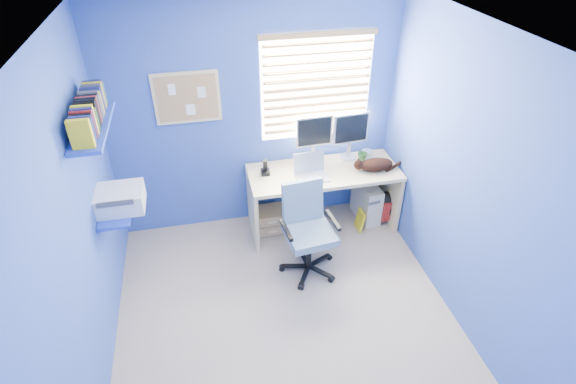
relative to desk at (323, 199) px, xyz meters
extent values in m
cube|color=tan|center=(-0.68, -1.26, -0.37)|extent=(3.00, 3.20, 0.00)
cube|color=white|center=(-0.68, -1.26, 2.13)|extent=(3.00, 3.20, 0.00)
cube|color=#3351A7|center=(-0.68, 0.34, 0.88)|extent=(3.00, 0.01, 2.50)
cube|color=#3351A7|center=(-2.18, -1.26, 0.88)|extent=(0.01, 3.20, 2.50)
cube|color=#3351A7|center=(0.82, -1.26, 0.88)|extent=(0.01, 3.20, 2.50)
cube|color=#C8B087|center=(0.00, 0.00, 0.00)|extent=(1.61, 0.65, 0.74)
cube|color=silver|center=(-0.16, -0.11, 0.48)|extent=(0.34, 0.28, 0.22)
cube|color=silver|center=(-0.06, 0.23, 0.64)|extent=(0.41, 0.14, 0.54)
cube|color=silver|center=(0.34, 0.22, 0.64)|extent=(0.41, 0.15, 0.54)
cube|color=black|center=(-0.62, 0.08, 0.45)|extent=(0.10, 0.12, 0.17)
imported|color=#356F2E|center=(0.46, 0.11, 0.42)|extent=(0.10, 0.09, 0.10)
cylinder|color=silver|center=(0.55, 0.19, 0.41)|extent=(0.13, 0.13, 0.07)
ellipsoid|color=black|center=(0.55, -0.10, 0.44)|extent=(0.38, 0.23, 0.13)
cube|color=beige|center=(0.55, 0.05, -0.14)|extent=(0.23, 0.46, 0.45)
cube|color=tan|center=(-0.59, 0.06, -0.23)|extent=(0.35, 0.28, 0.27)
cube|color=yellow|center=(0.41, -0.15, -0.25)|extent=(0.03, 0.17, 0.24)
ellipsoid|color=black|center=(0.75, -0.05, -0.18)|extent=(0.39, 0.33, 0.39)
cylinder|color=black|center=(-0.33, -0.67, -0.34)|extent=(0.60, 0.60, 0.06)
cylinder|color=black|center=(-0.33, -0.67, -0.12)|extent=(0.06, 0.06, 0.38)
cube|color=#7292A0|center=(-0.33, -0.67, 0.11)|extent=(0.49, 0.49, 0.08)
cube|color=#7292A0|center=(-0.35, -0.46, 0.36)|extent=(0.41, 0.10, 0.43)
cube|color=white|center=(-0.03, 0.33, 1.18)|extent=(1.15, 0.01, 1.10)
cube|color=#A37945|center=(-0.03, 0.30, 1.18)|extent=(1.10, 0.03, 1.00)
cube|color=#C8B087|center=(-1.33, 0.33, 1.18)|extent=(0.64, 0.02, 0.52)
cube|color=tan|center=(-1.33, 0.32, 1.18)|extent=(0.58, 0.01, 0.46)
cube|color=#223DBB|center=(-2.04, -0.51, 0.55)|extent=(0.26, 0.55, 0.03)
cube|color=silver|center=(-2.00, -0.51, 0.65)|extent=(0.42, 0.34, 0.18)
cube|color=#223DBB|center=(-2.05, -0.51, 1.35)|extent=(0.24, 0.90, 0.03)
cube|color=navy|center=(-2.06, -0.51, 1.48)|extent=(0.15, 0.80, 0.22)
camera|label=1|loc=(-1.24, -3.89, 2.89)|focal=28.00mm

